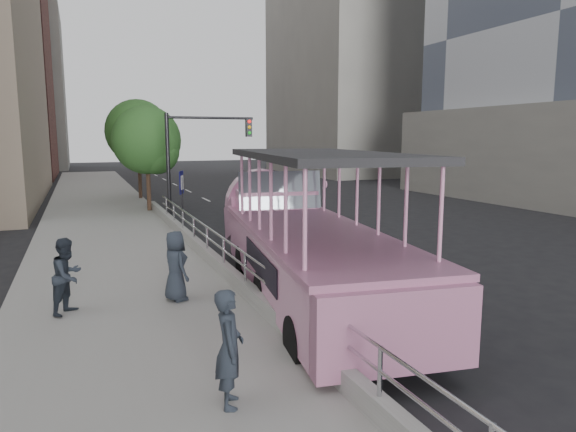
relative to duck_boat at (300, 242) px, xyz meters
The scene contains 14 objects.
ground 2.09m from the duck_boat, 21.41° to the right, with size 160.00×160.00×0.00m, color black.
sidewalk 10.44m from the duck_boat, 114.51° to the left, with size 5.50×80.00×0.30m, color gray.
kerb_wall 2.38m from the duck_boat, 139.40° to the left, with size 0.24×30.00×0.36m, color #A8A9A3.
guardrail 2.21m from the duck_boat, 139.40° to the left, with size 0.07×22.00×0.71m.
duck_boat is the anchor object (origin of this frame).
car 7.24m from the duck_boat, 65.85° to the left, with size 1.62×4.02×1.37m, color silver.
pedestrian_near 6.40m from the duck_boat, 122.28° to the right, with size 0.62×0.41×1.71m, color #252C36.
pedestrian_mid 5.62m from the duck_boat, behind, with size 0.81×0.63×1.67m, color #252C36.
pedestrian_far 3.31m from the duck_boat, behind, with size 0.81×0.53×1.65m, color #252C36.
parking_sign 8.32m from the duck_boat, 100.73° to the left, with size 0.27×0.59×2.79m.
traffic_signal 12.12m from the duck_boat, 91.22° to the left, with size 4.20×0.32×5.20m.
street_tree_near 15.66m from the duck_boat, 96.88° to the left, with size 3.52×3.52×5.72m.
street_tree_far 21.62m from the duck_boat, 94.42° to the left, with size 3.97×3.97×6.45m.
midrise_stone_a 51.80m from the duck_boat, 56.47° to the left, with size 20.00×20.00×32.00m, color gray.
Camera 1 is at (-6.67, -11.50, 4.09)m, focal length 32.00 mm.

